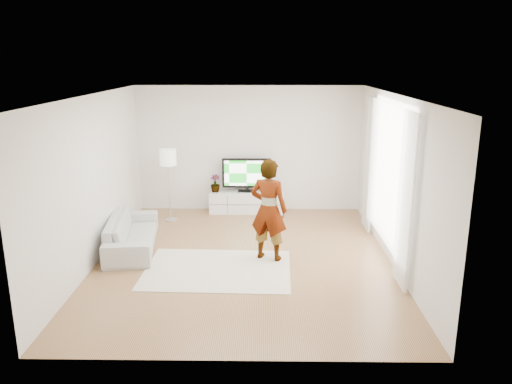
{
  "coord_description": "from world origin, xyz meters",
  "views": [
    {
      "loc": [
        0.32,
        -8.03,
        3.36
      ],
      "look_at": [
        0.19,
        0.4,
        1.1
      ],
      "focal_mm": 35.0,
      "sensor_mm": 36.0,
      "label": 1
    }
  ],
  "objects_px": {
    "player": "(269,210)",
    "floor_lamp": "(168,160)",
    "sofa": "(132,233)",
    "television": "(247,174)",
    "media_console": "(247,202)",
    "rug": "(218,269)"
  },
  "relations": [
    {
      "from": "sofa",
      "to": "floor_lamp",
      "type": "height_order",
      "value": "floor_lamp"
    },
    {
      "from": "media_console",
      "to": "rug",
      "type": "bearing_deg",
      "value": -96.72
    },
    {
      "from": "television",
      "to": "rug",
      "type": "distance_m",
      "value": 3.38
    },
    {
      "from": "television",
      "to": "player",
      "type": "relative_size",
      "value": 0.62
    },
    {
      "from": "media_console",
      "to": "sofa",
      "type": "height_order",
      "value": "sofa"
    },
    {
      "from": "media_console",
      "to": "rug",
      "type": "xyz_separation_m",
      "value": [
        -0.38,
        -3.22,
        -0.23
      ]
    },
    {
      "from": "media_console",
      "to": "television",
      "type": "distance_m",
      "value": 0.65
    },
    {
      "from": "rug",
      "to": "sofa",
      "type": "bearing_deg",
      "value": 150.1
    },
    {
      "from": "player",
      "to": "floor_lamp",
      "type": "relative_size",
      "value": 1.14
    },
    {
      "from": "television",
      "to": "player",
      "type": "xyz_separation_m",
      "value": [
        0.46,
        -2.76,
        0.01
      ]
    },
    {
      "from": "media_console",
      "to": "rug",
      "type": "relative_size",
      "value": 0.7
    },
    {
      "from": "rug",
      "to": "sofa",
      "type": "relative_size",
      "value": 1.17
    },
    {
      "from": "television",
      "to": "floor_lamp",
      "type": "relative_size",
      "value": 0.71
    },
    {
      "from": "floor_lamp",
      "to": "media_console",
      "type": "bearing_deg",
      "value": 20.83
    },
    {
      "from": "television",
      "to": "sofa",
      "type": "distance_m",
      "value": 3.12
    },
    {
      "from": "rug",
      "to": "player",
      "type": "relative_size",
      "value": 1.35
    },
    {
      "from": "player",
      "to": "media_console",
      "type": "bearing_deg",
      "value": -59.83
    },
    {
      "from": "floor_lamp",
      "to": "television",
      "type": "bearing_deg",
      "value": 21.68
    },
    {
      "from": "media_console",
      "to": "player",
      "type": "bearing_deg",
      "value": -80.4
    },
    {
      "from": "rug",
      "to": "television",
      "type": "bearing_deg",
      "value": 83.34
    },
    {
      "from": "player",
      "to": "television",
      "type": "bearing_deg",
      "value": -59.93
    },
    {
      "from": "sofa",
      "to": "player",
      "type": "bearing_deg",
      "value": -108.45
    }
  ]
}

